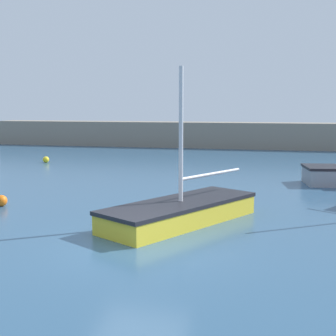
# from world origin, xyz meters

# --- Properties ---
(ground_plane) EXTENTS (120.00, 120.00, 0.20)m
(ground_plane) POSITION_xyz_m (0.00, 0.00, -0.10)
(ground_plane) COLOR #2D5170
(harbor_breakwater) EXTENTS (44.85, 2.66, 2.23)m
(harbor_breakwater) POSITION_xyz_m (0.00, 29.67, 1.12)
(harbor_breakwater) COLOR gray
(harbor_breakwater) RESTS_ON ground_plane
(sailboat_short_mast) EXTENTS (4.52, 5.92, 4.93)m
(sailboat_short_mast) POSITION_xyz_m (0.57, 2.74, 0.39)
(sailboat_short_mast) COLOR yellow
(sailboat_short_mast) RESTS_ON ground_plane
(mooring_buoy_orange) EXTENTS (0.42, 0.42, 0.42)m
(mooring_buoy_orange) POSITION_xyz_m (-6.42, 3.66, 0.21)
(mooring_buoy_orange) COLOR orange
(mooring_buoy_orange) RESTS_ON ground_plane
(mooring_buoy_yellow) EXTENTS (0.41, 0.41, 0.41)m
(mooring_buoy_yellow) POSITION_xyz_m (-11.15, 16.17, 0.20)
(mooring_buoy_yellow) COLOR yellow
(mooring_buoy_yellow) RESTS_ON ground_plane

